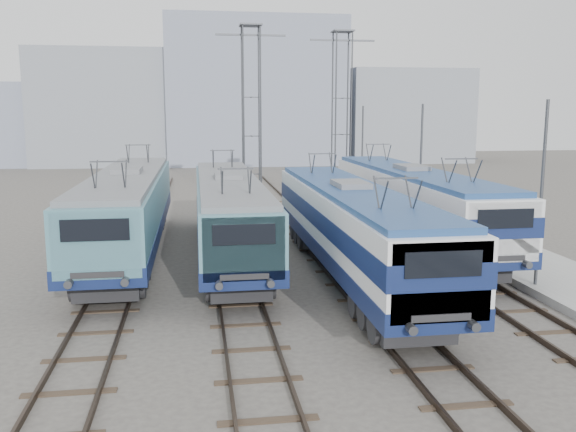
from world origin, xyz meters
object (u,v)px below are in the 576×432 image
at_px(locomotive_center_left, 229,210).
at_px(locomotive_far_left, 128,206).
at_px(locomotive_center_right, 351,223).
at_px(mast_rear, 362,154).
at_px(mast_mid, 420,168).
at_px(locomotive_far_right, 412,199).
at_px(catenary_tower_east, 342,111).
at_px(mast_front, 541,198).
at_px(catenary_tower_west, 251,111).

bearing_deg(locomotive_center_left, locomotive_far_left, 166.09).
bearing_deg(locomotive_center_right, mast_rear, 73.53).
bearing_deg(mast_mid, locomotive_far_left, -165.53).
relative_size(locomotive_far_right, catenary_tower_east, 1.55).
bearing_deg(mast_front, mast_mid, 90.00).
height_order(locomotive_far_right, catenary_tower_east, catenary_tower_east).
distance_m(locomotive_far_left, catenary_tower_east, 19.72).
height_order(mast_mid, mast_rear, same).
xyz_separation_m(locomotive_far_right, mast_front, (1.85, -8.16, 1.13)).
height_order(locomotive_center_left, locomotive_center_right, locomotive_center_right).
distance_m(locomotive_center_left, catenary_tower_west, 13.98).
relative_size(mast_front, mast_rear, 1.00).
xyz_separation_m(locomotive_center_right, mast_front, (6.35, -2.52, 1.18)).
relative_size(locomotive_center_left, locomotive_far_right, 0.96).
bearing_deg(catenary_tower_west, locomotive_center_right, -82.67).
bearing_deg(locomotive_far_right, mast_front, -77.23).
bearing_deg(mast_front, locomotive_far_left, 152.36).
height_order(locomotive_far_right, mast_mid, mast_mid).
xyz_separation_m(locomotive_far_left, mast_mid, (15.35, 3.96, 1.16)).
distance_m(catenary_tower_east, mast_rear, 4.28).
bearing_deg(catenary_tower_east, catenary_tower_west, -162.90).
height_order(locomotive_center_left, catenary_tower_west, catenary_tower_west).
height_order(locomotive_center_left, mast_front, mast_front).
xyz_separation_m(locomotive_center_left, locomotive_far_right, (9.00, 1.24, 0.14)).
relative_size(locomotive_center_right, mast_front, 2.60).
distance_m(catenary_tower_west, mast_rear, 9.99).
xyz_separation_m(catenary_tower_west, mast_mid, (8.60, -8.00, -3.14)).
bearing_deg(catenary_tower_east, locomotive_far_right, -88.97).
xyz_separation_m(locomotive_far_right, catenary_tower_east, (-0.25, 13.84, 4.27)).
bearing_deg(locomotive_center_right, locomotive_center_left, 135.60).
relative_size(locomotive_far_right, catenary_tower_west, 1.55).
height_order(locomotive_far_right, catenary_tower_west, catenary_tower_west).
height_order(locomotive_center_left, locomotive_far_right, locomotive_far_right).
distance_m(locomotive_center_left, locomotive_far_right, 9.09).
xyz_separation_m(locomotive_center_left, mast_mid, (10.85, 5.08, 1.27)).
relative_size(locomotive_far_left, locomotive_center_right, 1.04).
distance_m(locomotive_center_right, catenary_tower_west, 18.15).
bearing_deg(locomotive_far_right, locomotive_center_right, -128.57).
relative_size(locomotive_far_left, mast_mid, 2.70).
xyz_separation_m(catenary_tower_east, mast_rear, (2.10, 2.00, -3.14)).
bearing_deg(mast_rear, locomotive_center_left, -122.43).
xyz_separation_m(mast_front, mast_rear, (0.00, 24.00, 0.00)).
relative_size(locomotive_far_left, catenary_tower_east, 1.57).
height_order(locomotive_center_left, mast_mid, mast_mid).
distance_m(catenary_tower_east, mast_front, 22.32).
bearing_deg(mast_front, locomotive_far_right, 102.77).
height_order(locomotive_center_right, mast_rear, mast_rear).
relative_size(mast_mid, mast_rear, 1.00).
bearing_deg(catenary_tower_west, locomotive_far_right, -60.31).
xyz_separation_m(catenary_tower_west, mast_front, (8.60, -20.00, -3.14)).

